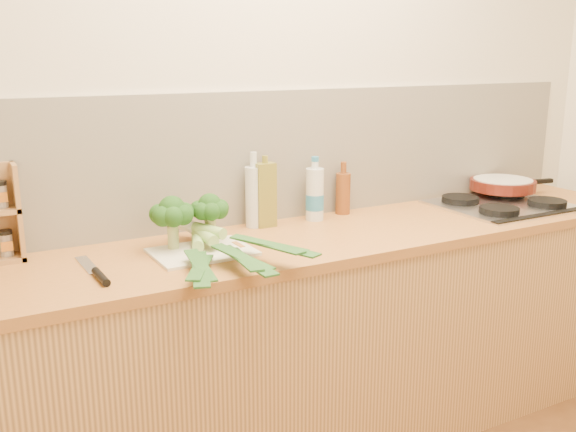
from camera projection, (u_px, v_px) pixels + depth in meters
name	position (u px, v px, depth m)	size (l,w,h in m)	color
room_shell	(277.00, 156.00, 2.67)	(3.50, 3.50, 3.50)	beige
counter	(311.00, 342.00, 2.60)	(3.20, 0.62, 0.90)	tan
gas_hob	(504.00, 203.00, 2.95)	(0.58, 0.50, 0.04)	silver
chopping_board	(202.00, 252.00, 2.26)	(0.35, 0.25, 0.01)	beige
broccoli_left	(172.00, 214.00, 2.26)	(0.16, 0.16, 0.19)	#97A560
broccoli_right	(210.00, 209.00, 2.33)	(0.14, 0.14, 0.18)	#97A560
leek_front	(198.00, 248.00, 2.22)	(0.26, 0.63, 0.04)	white
leek_mid	(213.00, 241.00, 2.23)	(0.11, 0.69, 0.04)	white
leek_back	(225.00, 234.00, 2.25)	(0.30, 0.63, 0.04)	white
chefs_knife	(97.00, 274.00, 2.03)	(0.05, 0.34, 0.02)	silver
skillet	(503.00, 184.00, 3.12)	(0.46, 0.31, 0.05)	#52160D
oil_tin	(265.00, 195.00, 2.58)	(0.08, 0.05, 0.29)	olive
glass_bottle	(254.00, 196.00, 2.58)	(0.07, 0.07, 0.31)	silver
amber_bottle	(343.00, 192.00, 2.80)	(0.06, 0.06, 0.23)	brown
water_bottle	(315.00, 196.00, 2.69)	(0.08, 0.08, 0.25)	silver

